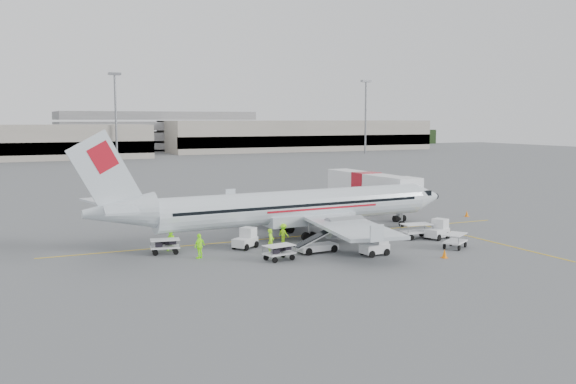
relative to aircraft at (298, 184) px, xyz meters
name	(u,v)px	position (x,y,z in m)	size (l,w,h in m)	color
ground	(297,236)	(0.12, 0.33, -4.72)	(360.00, 360.00, 0.00)	#56595B
stripe_lead	(297,236)	(0.12, 0.33, -4.72)	(44.00, 0.20, 0.01)	yellow
stripe_cross	(481,239)	(14.12, -7.67, -4.72)	(0.20, 20.00, 0.01)	yellow
terminal_east	(298,135)	(70.12, 145.33, 0.28)	(90.00, 26.00, 10.00)	gray
parking_garage	(155,130)	(25.12, 160.33, 2.28)	(62.00, 24.00, 14.00)	slate
treeline	(71,142)	(0.12, 175.33, -1.72)	(300.00, 3.00, 6.00)	black
mast_center	(116,117)	(5.12, 118.33, 6.28)	(3.20, 1.20, 22.00)	slate
mast_east	(366,117)	(80.12, 118.33, 6.28)	(3.20, 1.20, 22.00)	slate
aircraft	(298,184)	(0.00, 0.00, 0.00)	(34.25, 26.84, 9.44)	silver
jet_bridge	(366,193)	(13.15, 9.77, -2.42)	(3.28, 17.52, 4.60)	white
belt_loader	(317,238)	(-1.47, -6.55, -3.54)	(4.36, 1.64, 2.36)	white
tug_fore	(437,229)	(10.75, -5.87, -3.86)	(2.23, 1.28, 1.72)	white
tug_mid	(375,245)	(2.05, -9.38, -3.90)	(2.12, 1.21, 1.64)	white
tug_aft	(245,238)	(-6.06, -2.69, -3.90)	(2.13, 1.22, 1.65)	white
cart_loaded_a	(279,253)	(-5.35, -7.92, -4.14)	(2.24, 1.32, 1.17)	white
cart_loaded_b	(165,246)	(-12.48, -2.04, -4.14)	(2.23, 1.32, 1.17)	white
cart_empty_a	(455,241)	(9.47, -9.84, -4.12)	(2.31, 1.37, 1.21)	white
cart_empty_b	(417,231)	(9.19, -5.01, -4.05)	(2.56, 1.52, 1.34)	white
cone_nose	(467,213)	(21.80, 3.23, -4.38)	(0.42, 0.42, 0.68)	orange
cone_port	(252,205)	(3.38, 19.66, -4.39)	(0.41, 0.41, 0.67)	orange
cone_stbd	(445,253)	(6.32, -12.47, -4.37)	(0.43, 0.43, 0.70)	orange
crew_a	(271,241)	(-4.90, -5.28, -3.76)	(0.70, 0.46, 1.93)	#95F910
crew_b	(171,241)	(-11.74, -1.17, -3.90)	(0.80, 0.62, 1.64)	#95F910
crew_c	(284,233)	(-2.20, -1.81, -3.91)	(1.05, 0.60, 1.62)	#95F910
crew_d	(200,246)	(-10.52, -4.78, -3.78)	(1.10, 0.46, 1.88)	#95F910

